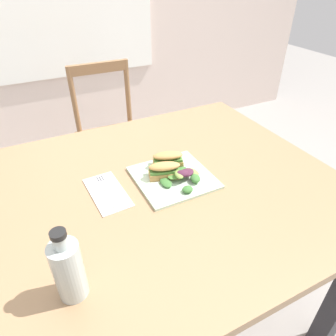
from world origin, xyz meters
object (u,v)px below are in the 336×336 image
object	(u,v)px
bottle_cold_brew	(69,272)
sandwich_half_back	(168,159)
sandwich_half_front	(164,170)
fork_on_napkin	(106,189)
chair_wooden_far	(112,137)
dining_table	(159,211)
plate_lunch	(173,177)

from	to	relation	value
bottle_cold_brew	sandwich_half_back	bearing A→B (deg)	40.06
sandwich_half_front	sandwich_half_back	bearing A→B (deg)	52.97
fork_on_napkin	bottle_cold_brew	world-z (taller)	bottle_cold_brew
chair_wooden_far	sandwich_half_back	distance (m)	0.91
sandwich_half_front	sandwich_half_back	xyz separation A→B (m)	(0.04, 0.05, 0.00)
dining_table	plate_lunch	size ratio (longest dim) A/B	4.86
plate_lunch	bottle_cold_brew	world-z (taller)	bottle_cold_brew
sandwich_half_back	dining_table	bearing A→B (deg)	-134.74
chair_wooden_far	sandwich_half_front	xyz separation A→B (m)	(-0.07, -0.90, 0.33)
chair_wooden_far	plate_lunch	xyz separation A→B (m)	(-0.05, -0.92, 0.30)
dining_table	chair_wooden_far	xyz separation A→B (m)	(0.11, 0.93, -0.18)
dining_table	sandwich_half_front	bearing A→B (deg)	33.18
dining_table	bottle_cold_brew	distance (m)	0.47
chair_wooden_far	sandwich_half_back	xyz separation A→B (m)	(-0.03, -0.85, 0.33)
bottle_cold_brew	plate_lunch	bearing A→B (deg)	35.16
plate_lunch	bottle_cold_brew	size ratio (longest dim) A/B	1.30
fork_on_napkin	plate_lunch	bearing A→B (deg)	-11.12
dining_table	bottle_cold_brew	size ratio (longest dim) A/B	6.31
sandwich_half_front	sandwich_half_back	distance (m)	0.07
dining_table	chair_wooden_far	size ratio (longest dim) A/B	1.41
sandwich_half_back	bottle_cold_brew	bearing A→B (deg)	-139.94
fork_on_napkin	bottle_cold_brew	size ratio (longest dim) A/B	0.95
sandwich_half_front	bottle_cold_brew	world-z (taller)	bottle_cold_brew
dining_table	plate_lunch	world-z (taller)	plate_lunch
chair_wooden_far	plate_lunch	bearing A→B (deg)	-92.92
sandwich_half_back	fork_on_napkin	bearing A→B (deg)	-174.92
sandwich_half_front	fork_on_napkin	size ratio (longest dim) A/B	0.63
sandwich_half_back	fork_on_napkin	world-z (taller)	sandwich_half_back
chair_wooden_far	dining_table	bearing A→B (deg)	-96.83
dining_table	sandwich_half_front	distance (m)	0.16
plate_lunch	fork_on_napkin	world-z (taller)	plate_lunch
dining_table	fork_on_napkin	size ratio (longest dim) A/B	6.63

